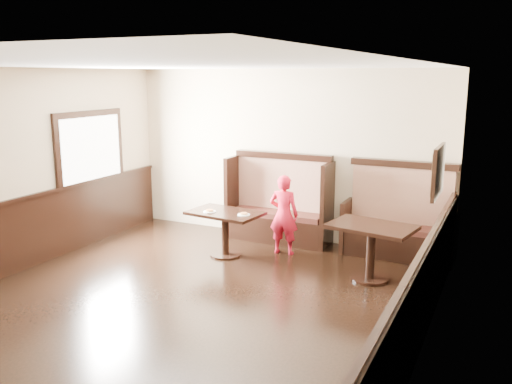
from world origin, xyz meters
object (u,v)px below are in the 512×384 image
Objects in this scene: booth_neighbor at (399,225)px; child at (284,215)px; table_main at (225,222)px; table_neighbor at (371,239)px; booth_main at (280,209)px.

booth_neighbor is 1.34× the size of child.
table_main is at bearing -154.79° from booth_neighbor.
table_neighbor is at bearing 5.73° from table_main.
booth_main is 1.95m from booth_neighbor.
booth_neighbor reaches higher than child.
booth_neighbor is 2.62m from table_main.
booth_neighbor is at bearing -0.05° from booth_main.
table_neighbor is at bearing 155.09° from child.
table_neighbor is (2.23, -0.03, 0.04)m from table_main.
booth_main is at bearing -67.91° from child.
booth_main is 1.52× the size of table_main.
child reaches higher than table_neighbor.
table_neighbor is at bearing -32.33° from booth_main.
child is (0.34, -0.64, 0.09)m from booth_main.
table_main is (-0.42, -1.12, 0.00)m from booth_main.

